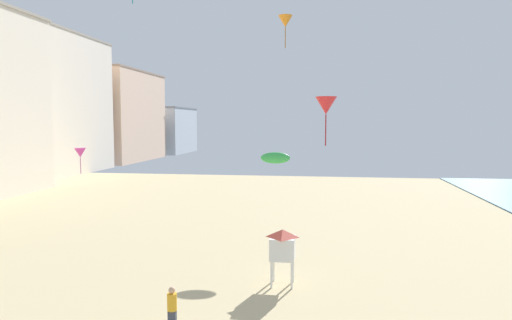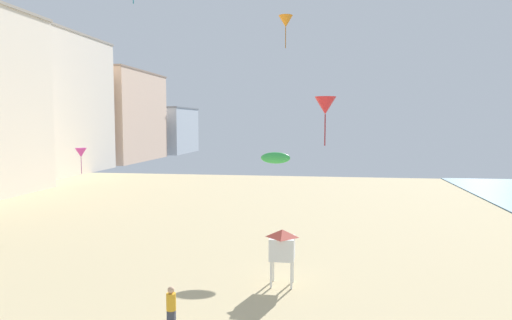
% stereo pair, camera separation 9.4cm
% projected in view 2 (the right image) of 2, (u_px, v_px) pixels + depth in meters
% --- Properties ---
extents(boardwalk_hotel_far, '(10.28, 18.87, 19.69)m').
position_uv_depth(boardwalk_hotel_far, '(52.00, 104.00, 65.57)').
color(boardwalk_hotel_far, silver).
rests_on(boardwalk_hotel_far, ground).
extents(boardwalk_hotel_distant, '(10.93, 21.98, 16.88)m').
position_uv_depth(boardwalk_hotel_distant, '(120.00, 116.00, 87.60)').
color(boardwalk_hotel_distant, beige).
rests_on(boardwalk_hotel_distant, ground).
extents(boardwalk_hotel_furthest, '(13.24, 17.87, 10.78)m').
position_uv_depth(boardwalk_hotel_furthest, '(162.00, 130.00, 110.18)').
color(boardwalk_hotel_furthest, '#ADB7C1').
rests_on(boardwalk_hotel_furthest, ground).
extents(kite_flyer, '(0.34, 0.34, 1.64)m').
position_uv_depth(kite_flyer, '(171.00, 307.00, 16.02)').
color(kite_flyer, '#383D4C').
rests_on(kite_flyer, ground).
extents(lifeguard_stand, '(1.10, 1.10, 2.55)m').
position_uv_depth(lifeguard_stand, '(282.00, 245.00, 20.63)').
color(lifeguard_stand, white).
rests_on(lifeguard_stand, ground).
extents(kite_orange_delta, '(0.86, 0.86, 1.95)m').
position_uv_depth(kite_orange_delta, '(286.00, 21.00, 27.91)').
color(kite_orange_delta, orange).
extents(kite_magenta_delta, '(0.80, 0.80, 1.81)m').
position_uv_depth(kite_magenta_delta, '(81.00, 153.00, 32.30)').
color(kite_magenta_delta, '#DB3D9E').
extents(kite_green_parafoil, '(1.72, 0.48, 0.67)m').
position_uv_depth(kite_green_parafoil, '(276.00, 158.00, 26.75)').
color(kite_green_parafoil, green).
extents(kite_red_delta, '(0.79, 0.79, 1.78)m').
position_uv_depth(kite_red_delta, '(325.00, 106.00, 16.72)').
color(kite_red_delta, red).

